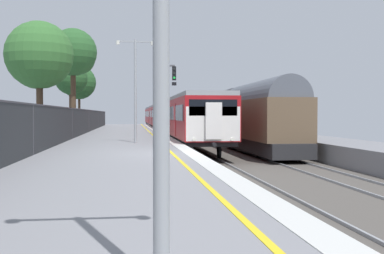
% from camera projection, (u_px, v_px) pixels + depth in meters
% --- Properties ---
extents(ground, '(17.40, 110.00, 1.21)m').
position_uv_depth(ground, '(250.00, 169.00, 18.39)').
color(ground, gray).
extents(commuter_train_at_platform, '(2.83, 64.30, 3.81)m').
position_uv_depth(commuter_train_at_platform, '(166.00, 116.00, 54.92)').
color(commuter_train_at_platform, maroon).
rests_on(commuter_train_at_platform, ground).
extents(freight_train_adjacent_track, '(2.60, 38.40, 4.47)m').
position_uv_depth(freight_train_adjacent_track, '(221.00, 115.00, 42.39)').
color(freight_train_adjacent_track, '#232326').
rests_on(freight_train_adjacent_track, ground).
extents(signal_gantry, '(1.10, 0.24, 5.05)m').
position_uv_depth(signal_gantry, '(166.00, 91.00, 34.23)').
color(signal_gantry, '#47474C').
rests_on(signal_gantry, ground).
extents(platform_lamp_mid, '(2.00, 0.20, 5.40)m').
position_uv_depth(platform_lamp_mid, '(135.00, 82.00, 24.95)').
color(platform_lamp_mid, '#93999E').
rests_on(platform_lamp_mid, ground).
extents(platform_back_fence, '(0.07, 99.00, 1.88)m').
position_uv_depth(platform_back_fence, '(33.00, 128.00, 17.32)').
color(platform_back_fence, '#282B2D').
rests_on(platform_back_fence, ground).
extents(background_tree_left, '(3.89, 3.89, 8.52)m').
position_uv_depth(background_tree_left, '(74.00, 54.00, 39.02)').
color(background_tree_left, '#473323').
rests_on(background_tree_left, ground).
extents(background_tree_centre, '(3.96, 3.96, 7.22)m').
position_uv_depth(background_tree_centre, '(78.00, 84.00, 56.00)').
color(background_tree_centre, '#473323').
rests_on(background_tree_centre, ground).
extents(background_tree_right, '(4.42, 4.42, 7.58)m').
position_uv_depth(background_tree_right, '(39.00, 58.00, 31.23)').
color(background_tree_right, '#473323').
rests_on(background_tree_right, ground).
extents(background_tree_back, '(3.33, 3.33, 6.83)m').
position_uv_depth(background_tree_back, '(72.00, 79.00, 48.45)').
color(background_tree_back, '#473323').
rests_on(background_tree_back, ground).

